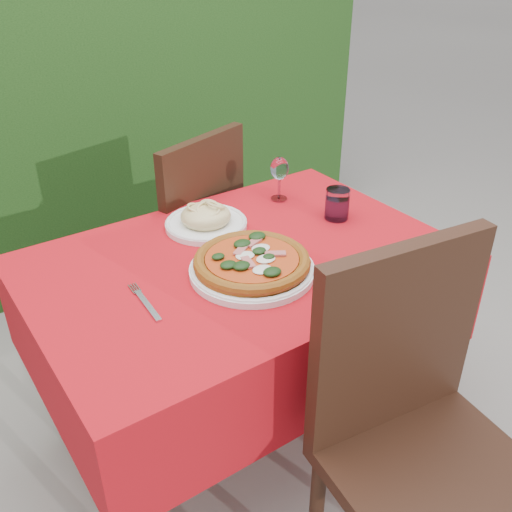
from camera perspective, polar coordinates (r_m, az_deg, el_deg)
ground at (r=2.20m, az=-1.22°, el=-17.07°), size 60.00×60.00×0.00m
hedge at (r=3.00m, az=-18.75°, el=15.27°), size 3.20×0.55×1.78m
dining_table at (r=1.81m, az=-1.43°, el=-4.20°), size 1.26×0.86×0.75m
chair_near at (r=1.47m, az=15.89°, el=-16.05°), size 0.52×0.52×1.03m
chair_far at (r=2.31m, az=-7.03°, el=2.52°), size 0.55×0.55×0.96m
pizza_plate at (r=1.63m, az=-0.41°, el=-0.81°), size 0.37×0.37×0.07m
pasta_plate at (r=1.89m, az=-5.03°, el=3.67°), size 0.27×0.27×0.08m
water_glass at (r=1.95m, az=8.11°, el=5.03°), size 0.08×0.08×0.11m
wine_glass at (r=2.05m, az=2.36°, el=8.57°), size 0.07×0.07×0.16m
fork at (r=1.53m, az=-10.77°, el=-4.88°), size 0.04×0.21×0.01m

